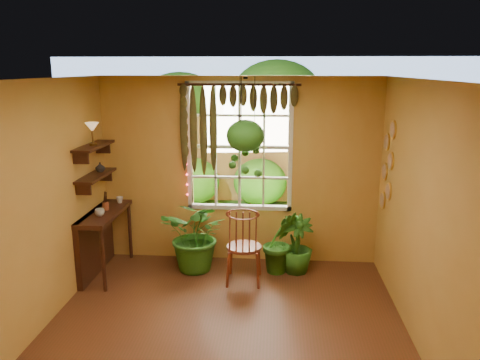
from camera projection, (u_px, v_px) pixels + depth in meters
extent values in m
plane|color=#5A2C19|center=(222.00, 343.00, 4.89)|extent=(4.50, 4.50, 0.00)
plane|color=silver|center=(219.00, 80.00, 4.26)|extent=(4.50, 4.50, 0.00)
plane|color=gold|center=(239.00, 171.00, 6.76)|extent=(4.00, 0.00, 4.00)
plane|color=gold|center=(25.00, 216.00, 4.73)|extent=(0.00, 4.50, 4.50)
plane|color=gold|center=(430.00, 226.00, 4.42)|extent=(0.00, 4.50, 4.50)
cube|color=silver|center=(240.00, 147.00, 6.70)|extent=(1.52, 0.10, 1.86)
cube|color=white|center=(240.00, 147.00, 6.73)|extent=(1.38, 0.01, 1.78)
cylinder|color=#39190F|center=(239.00, 85.00, 6.39)|extent=(1.70, 0.04, 0.04)
cube|color=#39190F|center=(104.00, 213.00, 6.38)|extent=(0.40, 1.20, 0.06)
cube|color=#39190F|center=(95.00, 242.00, 6.49)|extent=(0.08, 1.18, 0.90)
cylinder|color=#39190F|center=(103.00, 260.00, 5.94)|extent=(0.05, 0.05, 0.86)
cylinder|color=#39190F|center=(130.00, 231.00, 7.00)|extent=(0.05, 0.05, 0.86)
cube|color=#39190F|center=(96.00, 176.00, 6.26)|extent=(0.25, 0.90, 0.04)
cube|color=#39190F|center=(94.00, 146.00, 6.17)|extent=(0.25, 0.90, 0.04)
cube|color=#285418|center=(255.00, 181.00, 11.92)|extent=(14.00, 10.00, 0.04)
cube|color=olive|center=(252.00, 159.00, 9.96)|extent=(12.00, 0.10, 1.80)
plane|color=#89A9E6|center=(259.00, 113.00, 13.30)|extent=(12.00, 0.00, 12.00)
cylinder|color=brown|center=(244.00, 247.00, 6.21)|extent=(0.47, 0.47, 0.04)
torus|color=brown|center=(243.00, 214.00, 5.89)|extent=(0.44, 0.04, 0.44)
imported|color=#155115|center=(198.00, 235.00, 6.55)|extent=(1.13, 1.04, 1.05)
imported|color=#155115|center=(280.00, 242.00, 6.50)|extent=(0.60, 0.54, 0.89)
imported|color=#155115|center=(296.00, 244.00, 6.52)|extent=(0.54, 0.54, 0.81)
ellipsoid|color=black|center=(245.00, 142.00, 6.25)|extent=(0.30, 0.30, 0.18)
ellipsoid|color=#155115|center=(245.00, 136.00, 6.24)|extent=(0.51, 0.51, 0.43)
imported|color=silver|center=(100.00, 212.00, 6.16)|extent=(0.16, 0.16, 0.10)
imported|color=beige|center=(120.00, 200.00, 6.76)|extent=(0.12, 0.12, 0.09)
cylinder|color=brown|center=(106.00, 206.00, 6.42)|extent=(0.09, 0.09, 0.11)
imported|color=#B2AD99|center=(100.00, 167.00, 6.38)|extent=(0.16, 0.16, 0.13)
cylinder|color=brown|center=(93.00, 144.00, 6.11)|extent=(0.10, 0.10, 0.03)
cylinder|color=brown|center=(93.00, 137.00, 6.08)|extent=(0.02, 0.02, 0.18)
cone|color=slate|center=(92.00, 127.00, 6.05)|extent=(0.18, 0.18, 0.12)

